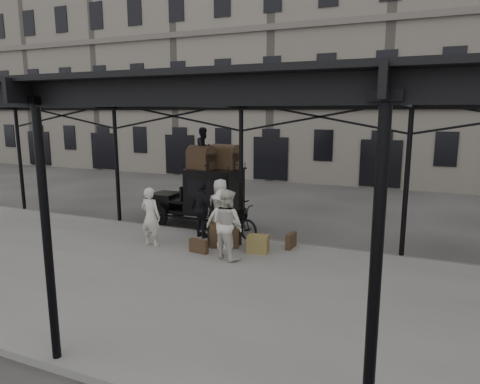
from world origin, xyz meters
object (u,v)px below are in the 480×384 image
object	(u,v)px
steamer_trunk_roof_near	(201,159)
bicycle	(233,220)
porter_left	(151,217)
steamer_trunk_platform	(225,236)
porter_official	(202,209)
taxi	(207,194)

from	to	relation	value
steamer_trunk_roof_near	bicycle	bearing A→B (deg)	-17.79
porter_left	steamer_trunk_platform	bearing A→B (deg)	-157.90
porter_left	steamer_trunk_roof_near	distance (m)	3.27
steamer_trunk_platform	porter_official	bearing A→B (deg)	131.29
porter_left	porter_official	bearing A→B (deg)	-125.36
porter_left	bicycle	world-z (taller)	porter_left
taxi	porter_left	bearing A→B (deg)	-94.79
bicycle	steamer_trunk_roof_near	distance (m)	2.72
porter_left	bicycle	bearing A→B (deg)	-134.37
steamer_trunk_platform	bicycle	bearing A→B (deg)	81.12
porter_official	bicycle	xyz separation A→B (m)	(0.87, 0.47, -0.38)
porter_official	steamer_trunk_platform	world-z (taller)	porter_official
bicycle	steamer_trunk_roof_near	size ratio (longest dim) A/B	2.20
porter_official	taxi	bearing A→B (deg)	-40.58
porter_official	bicycle	bearing A→B (deg)	-125.44
taxi	porter_left	distance (m)	3.17
taxi	steamer_trunk_platform	bearing A→B (deg)	-51.83
porter_left	porter_official	size ratio (longest dim) A/B	0.97
porter_official	steamer_trunk_roof_near	world-z (taller)	steamer_trunk_roof_near
taxi	steamer_trunk_roof_near	xyz separation A→B (m)	(-0.08, -0.25, 1.32)
bicycle	porter_left	bearing A→B (deg)	152.78
porter_left	porter_official	world-z (taller)	porter_official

